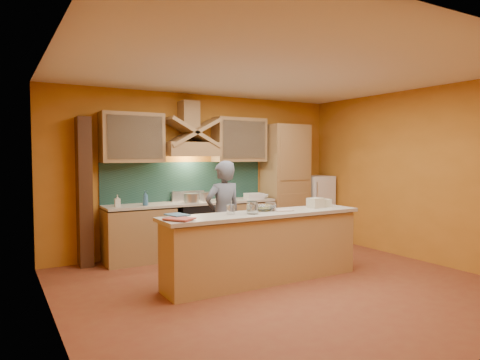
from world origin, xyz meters
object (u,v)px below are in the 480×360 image
person (223,216)px  kitchen_scale (270,207)px  stove (193,229)px  fridge (315,208)px  mixing_bowl (264,208)px

person → kitchen_scale: person is taller
kitchen_scale → person: bearing=107.8°
stove → person: size_ratio=0.55×
fridge → person: person is taller
fridge → mixing_bowl: (-2.40, -1.75, 0.33)m
kitchen_scale → mixing_bowl: 0.10m
stove → kitchen_scale: 1.89m
person → mixing_bowl: bearing=114.6°
person → fridge: bearing=-161.7°
person → kitchen_scale: bearing=120.2°
stove → person: bearing=-91.3°
fridge → person: size_ratio=0.79×
fridge → kitchen_scale: size_ratio=11.63×
mixing_bowl → kitchen_scale: bearing=-12.8°
stove → person: (-0.03, -1.16, 0.37)m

